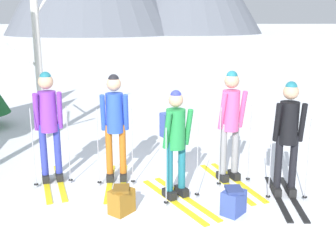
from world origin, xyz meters
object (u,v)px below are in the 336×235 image
(skier_in_blue, at_px, (115,122))
(backpack_on_snow_beside, at_px, (234,201))
(skier_in_purple, at_px, (48,120))
(skier_in_black, at_px, (288,132))
(skier_in_pink, at_px, (231,121))
(backpack_on_snow_front, at_px, (122,200))
(skier_in_green, at_px, (175,139))
(birch_tree_slender, at_px, (38,55))

(skier_in_blue, xyz_separation_m, backpack_on_snow_beside, (1.69, -1.28, -0.83))
(skier_in_purple, distance_m, skier_in_black, 3.73)
(skier_in_purple, distance_m, backpack_on_snow_beside, 3.17)
(skier_in_blue, xyz_separation_m, skier_in_pink, (1.86, -0.11, 0.01))
(backpack_on_snow_front, bearing_deg, skier_in_black, 10.14)
(backpack_on_snow_front, xyz_separation_m, backpack_on_snow_beside, (1.54, -0.12, 0.00))
(skier_in_pink, height_order, backpack_on_snow_front, skier_in_pink)
(skier_in_pink, bearing_deg, backpack_on_snow_front, -148.75)
(skier_in_green, bearing_deg, birch_tree_slender, 129.79)
(skier_in_pink, xyz_separation_m, birch_tree_slender, (-3.67, 2.70, 0.85))
(skier_in_blue, bearing_deg, birch_tree_slender, 125.03)
(skier_in_blue, bearing_deg, skier_in_pink, -3.51)
(skier_in_green, xyz_separation_m, skier_in_pink, (0.94, 0.58, 0.11))
(skier_in_purple, relative_size, backpack_on_snow_beside, 4.60)
(skier_in_blue, relative_size, skier_in_black, 1.02)
(skier_in_green, relative_size, skier_in_pink, 0.91)
(backpack_on_snow_front, bearing_deg, skier_in_pink, 31.25)
(skier_in_blue, bearing_deg, skier_in_green, -37.12)
(skier_in_purple, relative_size, birch_tree_slender, 0.50)
(skier_in_purple, bearing_deg, backpack_on_snow_beside, -25.62)
(backpack_on_snow_front, bearing_deg, backpack_on_snow_beside, -4.62)
(skier_in_purple, xyz_separation_m, backpack_on_snow_front, (1.21, -1.19, -0.86))
(skier_in_pink, xyz_separation_m, backpack_on_snow_beside, (-0.18, -1.17, -0.84))
(skier_in_blue, height_order, skier_in_green, skier_in_blue)
(birch_tree_slender, bearing_deg, skier_in_pink, -36.30)
(skier_in_blue, distance_m, birch_tree_slender, 3.27)
(skier_in_blue, xyz_separation_m, backpack_on_snow_front, (0.14, -1.16, -0.83))
(skier_in_black, relative_size, backpack_on_snow_front, 4.41)
(skier_in_green, relative_size, backpack_on_snow_beside, 4.21)
(skier_in_blue, distance_m, backpack_on_snow_beside, 2.28)
(skier_in_blue, distance_m, skier_in_green, 1.16)
(birch_tree_slender, relative_size, backpack_on_snow_front, 9.09)
(birch_tree_slender, bearing_deg, backpack_on_snow_beside, -47.87)
(birch_tree_slender, distance_m, backpack_on_snow_front, 4.54)
(skier_in_pink, distance_m, backpack_on_snow_beside, 1.45)
(skier_in_pink, bearing_deg, backpack_on_snow_beside, -98.59)
(skier_in_blue, bearing_deg, backpack_on_snow_beside, -37.27)
(skier_in_black, bearing_deg, skier_in_blue, 164.44)
(skier_in_black, distance_m, backpack_on_snow_beside, 1.34)
(skier_in_green, bearing_deg, skier_in_purple, 159.73)
(skier_in_pink, distance_m, skier_in_black, 0.95)
(skier_in_blue, height_order, birch_tree_slender, birch_tree_slender)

